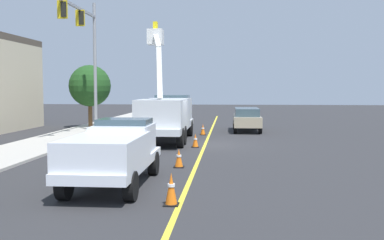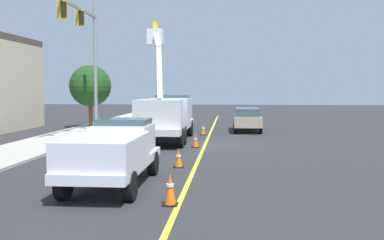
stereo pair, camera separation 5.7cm
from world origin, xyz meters
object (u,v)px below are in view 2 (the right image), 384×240
object	(u,v)px
traffic_cone_mid_rear	(195,141)
traffic_signal_mast	(86,42)
service_pickup_truck	(113,151)
traffic_cone_mid_front	(178,158)
traffic_cone_leading	(170,189)
traffic_cone_trailing	(203,130)
passing_minivan	(247,118)
utility_bucket_truck	(167,114)

from	to	relation	value
traffic_cone_mid_rear	traffic_signal_mast	bearing A→B (deg)	57.25
service_pickup_truck	traffic_cone_mid_front	xyz separation A→B (m)	(3.42, -1.69, -0.76)
traffic_cone_leading	traffic_cone_trailing	bearing A→B (deg)	0.68
traffic_cone_trailing	traffic_signal_mast	distance (m)	9.56
service_pickup_truck	traffic_signal_mast	bearing A→B (deg)	21.64
passing_minivan	traffic_cone_mid_front	distance (m)	15.23
traffic_signal_mast	traffic_cone_mid_front	bearing A→B (deg)	-145.76
service_pickup_truck	traffic_signal_mast	distance (m)	16.01
service_pickup_truck	traffic_cone_mid_front	distance (m)	3.89
service_pickup_truck	passing_minivan	bearing A→B (deg)	-15.14
traffic_cone_mid_rear	traffic_cone_trailing	bearing A→B (deg)	-0.28
traffic_cone_mid_rear	traffic_cone_trailing	size ratio (longest dim) A/B	1.01
utility_bucket_truck	traffic_cone_leading	bearing A→B (deg)	-171.36
service_pickup_truck	traffic_cone_mid_rear	bearing A→B (deg)	-11.42
passing_minivan	traffic_cone_mid_front	size ratio (longest dim) A/B	6.50
utility_bucket_truck	passing_minivan	size ratio (longest dim) A/B	1.71
traffic_cone_mid_rear	traffic_cone_trailing	world-z (taller)	traffic_cone_mid_rear
service_pickup_truck	traffic_cone_leading	size ratio (longest dim) A/B	6.36
traffic_cone_mid_rear	traffic_cone_mid_front	bearing A→B (deg)	178.09
utility_bucket_truck	passing_minivan	xyz separation A→B (m)	(6.22, -4.98, -0.64)
passing_minivan	traffic_cone_mid_front	xyz separation A→B (m)	(-14.87, 3.26, -0.61)
traffic_cone_leading	traffic_cone_mid_front	world-z (taller)	traffic_cone_leading
service_pickup_truck	traffic_cone_leading	xyz separation A→B (m)	(-2.13, -2.12, -0.69)
service_pickup_truck	traffic_cone_leading	distance (m)	3.08
passing_minivan	traffic_cone_mid_rear	size ratio (longest dim) A/B	6.59
passing_minivan	traffic_cone_mid_rear	world-z (taller)	passing_minivan
traffic_cone_leading	traffic_cone_trailing	xyz separation A→B (m)	(17.66, 0.21, -0.08)
traffic_cone_mid_front	traffic_cone_trailing	bearing A→B (deg)	-1.08
utility_bucket_truck	service_pickup_truck	size ratio (longest dim) A/B	1.46
utility_bucket_truck	service_pickup_truck	world-z (taller)	utility_bucket_truck
service_pickup_truck	traffic_cone_mid_rear	xyz separation A→B (m)	(9.32, -1.88, -0.76)
traffic_cone_leading	traffic_signal_mast	xyz separation A→B (m)	(16.27, 7.73, 5.66)
traffic_cone_trailing	traffic_signal_mast	xyz separation A→B (m)	(-1.39, 7.52, 5.74)
passing_minivan	traffic_cone_leading	bearing A→B (deg)	172.12
traffic_cone_mid_front	traffic_cone_mid_rear	distance (m)	5.90
utility_bucket_truck	traffic_cone_mid_rear	xyz separation A→B (m)	(-2.74, -1.92, -1.25)
service_pickup_truck	traffic_cone_mid_rear	world-z (taller)	service_pickup_truck
service_pickup_truck	traffic_cone_trailing	xyz separation A→B (m)	(15.53, -1.91, -0.76)
traffic_cone_leading	utility_bucket_truck	bearing A→B (deg)	8.64
traffic_cone_mid_front	traffic_cone_mid_rear	size ratio (longest dim) A/B	1.01
service_pickup_truck	passing_minivan	distance (m)	18.95
traffic_cone_mid_front	passing_minivan	bearing A→B (deg)	-12.38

